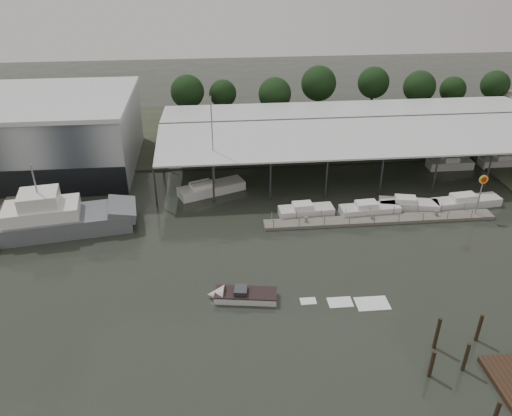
{
  "coord_description": "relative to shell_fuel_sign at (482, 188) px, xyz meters",
  "views": [
    {
      "loc": [
        -4.76,
        -40.11,
        30.64
      ],
      "look_at": [
        0.05,
        10.16,
        2.5
      ],
      "focal_mm": 35.0,
      "sensor_mm": 36.0,
      "label": 1
    }
  ],
  "objects": [
    {
      "name": "grey_trawler",
      "position": [
        -50.16,
        1.4,
        -2.35
      ],
      "size": [
        18.62,
        7.71,
        8.84
      ],
      "rotation": [
        0.0,
        0.0,
        0.15
      ],
      "color": "#595F63",
      "rests_on": "ground"
    },
    {
      "name": "shell_fuel_sign",
      "position": [
        0.0,
        0.0,
        0.0
      ],
      "size": [
        1.1,
        0.18,
        5.55
      ],
      "color": "gray",
      "rests_on": "ground"
    },
    {
      "name": "speedboat_underway",
      "position": [
        -29.74,
        -12.89,
        -3.53
      ],
      "size": [
        17.51,
        4.61,
        2.0
      ],
      "rotation": [
        0.0,
        0.0,
        2.99
      ],
      "color": "silver",
      "rests_on": "ground"
    },
    {
      "name": "moored_cruiser_1",
      "position": [
        -12.77,
        1.88,
        -3.31
      ],
      "size": [
        7.45,
        2.65,
        1.7
      ],
      "rotation": [
        0.0,
        0.0,
        0.06
      ],
      "color": "silver",
      "rests_on": "ground"
    },
    {
      "name": "moored_cruiser_2",
      "position": [
        -7.52,
        2.69,
        -3.31
      ],
      "size": [
        7.54,
        3.72,
        1.7
      ],
      "rotation": [
        0.0,
        0.0,
        -0.22
      ],
      "color": "silver",
      "rests_on": "ground"
    },
    {
      "name": "horizon_tree_line",
      "position": [
        -3.9,
        37.68,
        1.77
      ],
      "size": [
        70.26,
        11.08,
        9.54
      ],
      "color": "black",
      "rests_on": "ground"
    },
    {
      "name": "storage_warehouse",
      "position": [
        -55.0,
        19.95,
        1.36
      ],
      "size": [
        24.5,
        20.5,
        10.5
      ],
      "color": "#9FA4A9",
      "rests_on": "ground"
    },
    {
      "name": "ground",
      "position": [
        -27.0,
        -9.99,
        -3.93
      ],
      "size": [
        200.0,
        200.0,
        0.0
      ],
      "primitive_type": "plane",
      "color": "#252A22",
      "rests_on": "ground"
    },
    {
      "name": "white_sailboat",
      "position": [
        -32.16,
        9.36,
        -3.27
      ],
      "size": [
        9.21,
        5.65,
        13.27
      ],
      "rotation": [
        0.0,
        0.0,
        0.37
      ],
      "color": "silver",
      "rests_on": "ground"
    },
    {
      "name": "floating_dock",
      "position": [
        -12.0,
        0.01,
        -3.72
      ],
      "size": [
        28.0,
        2.0,
        1.4
      ],
      "color": "slate",
      "rests_on": "ground"
    },
    {
      "name": "trawler_dock",
      "position": [
        -57.0,
        4.01,
        -3.68
      ],
      "size": [
        3.0,
        18.0,
        0.5
      ],
      "color": "slate",
      "rests_on": "ground"
    },
    {
      "name": "moored_cruiser_0",
      "position": [
        -20.64,
        2.29,
        -3.31
      ],
      "size": [
        6.8,
        2.58,
        1.7
      ],
      "rotation": [
        0.0,
        0.0,
        0.06
      ],
      "color": "silver",
      "rests_on": "ground"
    },
    {
      "name": "covered_boat_shed",
      "position": [
        -10.0,
        18.01,
        2.2
      ],
      "size": [
        58.24,
        24.0,
        6.96
      ],
      "color": "silver",
      "rests_on": "ground"
    },
    {
      "name": "moored_cruiser_3",
      "position": [
        -0.01,
        2.68,
        -3.31
      ],
      "size": [
        9.05,
        3.17,
        1.7
      ],
      "rotation": [
        0.0,
        0.0,
        0.11
      ],
      "color": "silver",
      "rests_on": "ground"
    },
    {
      "name": "mooring_pilings",
      "position": [
        -13.21,
        -24.41,
        -2.82
      ],
      "size": [
        5.86,
        10.14,
        3.79
      ],
      "color": "#2D2216",
      "rests_on": "ground"
    },
    {
      "name": "land_strip_far",
      "position": [
        -27.0,
        32.01,
        -3.83
      ],
      "size": [
        140.0,
        30.0,
        0.3
      ],
      "color": "#3C4231",
      "rests_on": "ground"
    }
  ]
}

